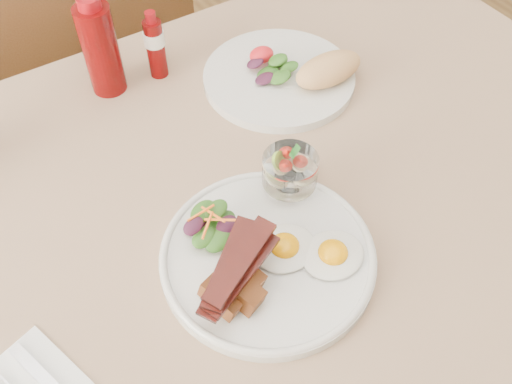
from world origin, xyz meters
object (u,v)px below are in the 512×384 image
object	(u,v)px
second_plate	(290,74)
hot_sauce_bottle	(155,45)
table	(241,235)
ketchup_bottle	(101,48)
fruit_cup	(290,170)
main_plate	(268,257)
chair_far	(95,73)

from	to	relation	value
second_plate	hot_sauce_bottle	bearing A→B (deg)	141.78
table	ketchup_bottle	world-z (taller)	ketchup_bottle
fruit_cup	main_plate	bearing A→B (deg)	-138.46
ketchup_bottle	hot_sauce_bottle	bearing A→B (deg)	-8.12
chair_far	fruit_cup	bearing A→B (deg)	-85.04
main_plate	hot_sauce_bottle	size ratio (longest dim) A/B	2.30
table	second_plate	bearing A→B (deg)	39.93
fruit_cup	ketchup_bottle	world-z (taller)	ketchup_bottle
chair_far	hot_sauce_bottle	xyz separation A→B (m)	(0.03, -0.35, 0.29)
main_plate	second_plate	size ratio (longest dim) A/B	1.09
main_plate	fruit_cup	world-z (taller)	fruit_cup
table	hot_sauce_bottle	world-z (taller)	hot_sauce_bottle
fruit_cup	second_plate	xyz separation A→B (m)	(0.14, 0.21, -0.04)
second_plate	fruit_cup	bearing A→B (deg)	-125.12
fruit_cup	chair_far	bearing A→B (deg)	94.96
main_plate	ketchup_bottle	distance (m)	0.44
ketchup_bottle	second_plate	bearing A→B (deg)	-29.95
table	main_plate	bearing A→B (deg)	-101.32
hot_sauce_bottle	table	bearing A→B (deg)	-95.12
table	second_plate	xyz separation A→B (m)	(0.21, 0.17, 0.11)
chair_far	main_plate	bearing A→B (deg)	-91.58
main_plate	chair_far	bearing A→B (deg)	88.42
chair_far	fruit_cup	distance (m)	0.76
main_plate	second_plate	xyz separation A→B (m)	(0.23, 0.28, 0.01)
fruit_cup	hot_sauce_bottle	world-z (taller)	hot_sauce_bottle
main_plate	hot_sauce_bottle	world-z (taller)	hot_sauce_bottle
hot_sauce_bottle	chair_far	bearing A→B (deg)	94.52
table	main_plate	world-z (taller)	main_plate
main_plate	fruit_cup	xyz separation A→B (m)	(0.08, 0.07, 0.05)
fruit_cup	second_plate	bearing A→B (deg)	54.88
chair_far	second_plate	world-z (taller)	chair_far
second_plate	hot_sauce_bottle	distance (m)	0.23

